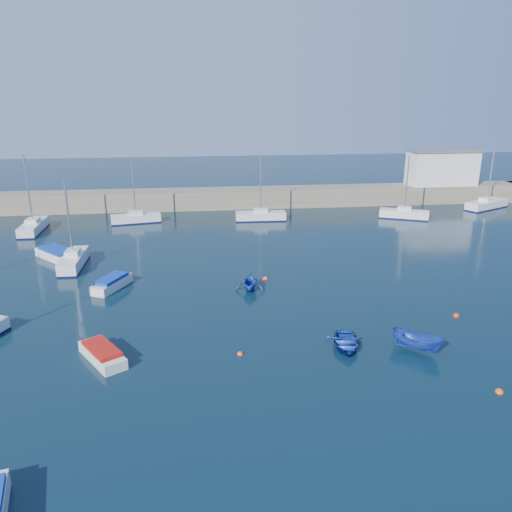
{
  "coord_description": "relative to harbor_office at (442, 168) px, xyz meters",
  "views": [
    {
      "loc": [
        -7.08,
        -25.74,
        15.67
      ],
      "look_at": [
        -1.82,
        17.36,
        1.6
      ],
      "focal_mm": 35.0,
      "sensor_mm": 36.0,
      "label": 1
    }
  ],
  "objects": [
    {
      "name": "buoy_5",
      "position": [
        -20.83,
        -49.66,
        -5.1
      ],
      "size": [
        0.44,
        0.44,
        0.44
      ],
      "primitive_type": "sphere",
      "color": "#FF4F0D",
      "rests_on": "ground"
    },
    {
      "name": "sailboat_4",
      "position": [
        -56.56,
        -11.05,
        -4.46
      ],
      "size": [
        2.1,
        7.01,
        9.16
      ],
      "rotation": [
        0.0,
        0.0,
        0.02
      ],
      "color": "silver",
      "rests_on": "ground"
    },
    {
      "name": "sailboat_8",
      "position": [
        4.54,
        -5.63,
        -4.46
      ],
      "size": [
        7.67,
        5.31,
        9.83
      ],
      "rotation": [
        0.0,
        0.0,
        2.04
      ],
      "color": "silver",
      "rests_on": "ground"
    },
    {
      "name": "dinghy_left",
      "position": [
        -32.84,
        -32.88,
        -4.35
      ],
      "size": [
        3.02,
        3.31,
        1.5
      ],
      "primitive_type": "imported",
      "rotation": [
        0.0,
        0.0,
        -0.22
      ],
      "color": "#17369F",
      "rests_on": "ground"
    },
    {
      "name": "sailboat_5",
      "position": [
        -44.83,
        -8.11,
        -4.49
      ],
      "size": [
        6.38,
        2.84,
        8.18
      ],
      "rotation": [
        0.0,
        0.0,
        1.76
      ],
      "color": "silver",
      "rests_on": "ground"
    },
    {
      "name": "harbor_office",
      "position": [
        0.0,
        0.0,
        0.0
      ],
      "size": [
        10.0,
        4.0,
        5.0
      ],
      "primitive_type": "cube",
      "color": "silver",
      "rests_on": "back_wall"
    },
    {
      "name": "buoy_3",
      "position": [
        -31.21,
        -30.5,
        -5.1
      ],
      "size": [
        0.48,
        0.48,
        0.48
      ],
      "primitive_type": "sphere",
      "color": "#FF4F0D",
      "rests_on": "ground"
    },
    {
      "name": "buoy_0",
      "position": [
        -34.66,
        -43.71,
        -5.1
      ],
      "size": [
        0.39,
        0.39,
        0.39
      ],
      "primitive_type": "sphere",
      "color": "#FF4F0D",
      "rests_on": "ground"
    },
    {
      "name": "dinghy_center",
      "position": [
        -27.8,
        -43.67,
        -4.75
      ],
      "size": [
        2.94,
        3.74,
        0.7
      ],
      "primitive_type": "imported",
      "rotation": [
        0.0,
        0.0,
        -0.16
      ],
      "color": "#17369F",
      "rests_on": "ground"
    },
    {
      "name": "sailboat_7",
      "position": [
        -9.76,
        -10.02,
        -4.47
      ],
      "size": [
        6.44,
        4.23,
        8.35
      ],
      "rotation": [
        0.0,
        0.0,
        1.14
      ],
      "color": "silver",
      "rests_on": "ground"
    },
    {
      "name": "back_wall",
      "position": [
        -30.0,
        0.0,
        -3.8
      ],
      "size": [
        96.0,
        4.5,
        2.6
      ],
      "primitive_type": "cube",
      "color": "#756B59",
      "rests_on": "ground"
    },
    {
      "name": "motorboat_1",
      "position": [
        -44.45,
        -31.09,
        -4.62
      ],
      "size": [
        3.18,
        4.4,
        1.03
      ],
      "rotation": [
        0.0,
        0.0,
        -0.46
      ],
      "color": "silver",
      "rests_on": "ground"
    },
    {
      "name": "dinghy_right",
      "position": [
        -23.37,
        -44.57,
        -4.46
      ],
      "size": [
        3.28,
        3.17,
        1.28
      ],
      "primitive_type": "imported",
      "rotation": [
        0.0,
        0.0,
        0.82
      ],
      "color": "#17369F",
      "rests_on": "ground"
    },
    {
      "name": "sailboat_3",
      "position": [
        -48.88,
        -24.94,
        -4.43
      ],
      "size": [
        1.73,
        6.18,
        8.3
      ],
      "rotation": [
        0.0,
        0.0,
        -0.0
      ],
      "color": "silver",
      "rests_on": "ground"
    },
    {
      "name": "motorboat_0",
      "position": [
        -43.19,
        -43.36,
        -4.67
      ],
      "size": [
        3.44,
        4.26,
        0.93
      ],
      "rotation": [
        0.0,
        0.0,
        0.57
      ],
      "color": "silver",
      "rests_on": "ground"
    },
    {
      "name": "ground",
      "position": [
        -30.0,
        -46.0,
        -5.1
      ],
      "size": [
        220.0,
        220.0,
        0.0
      ],
      "primitive_type": "plane",
      "color": "black",
      "rests_on": "ground"
    },
    {
      "name": "sailboat_6",
      "position": [
        -28.78,
        -8.76,
        -4.47
      ],
      "size": [
        6.53,
        2.03,
        8.57
      ],
      "rotation": [
        0.0,
        0.0,
        1.54
      ],
      "color": "silver",
      "rests_on": "ground"
    },
    {
      "name": "buoy_1",
      "position": [
        -18.2,
        -39.94,
        -5.1
      ],
      "size": [
        0.5,
        0.5,
        0.5
      ],
      "primitive_type": "sphere",
      "color": "#BC2E0E",
      "rests_on": "ground"
    },
    {
      "name": "motorboat_2",
      "position": [
        -51.06,
        -22.28,
        -4.57
      ],
      "size": [
        5.08,
        5.33,
        1.12
      ],
      "rotation": [
        0.0,
        0.0,
        0.74
      ],
      "color": "silver",
      "rests_on": "ground"
    }
  ]
}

